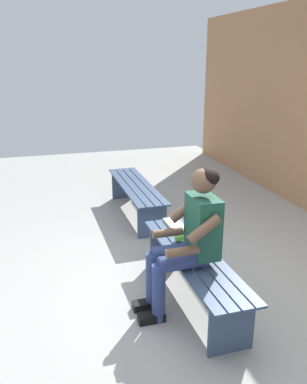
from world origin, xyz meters
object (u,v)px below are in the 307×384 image
at_px(bench_far, 136,192).
at_px(person_seated, 189,236).
at_px(bench_near, 194,266).
at_px(book_open, 176,226).
at_px(apple, 179,237).

distance_m(bench_far, person_seated, 2.22).
height_order(bench_near, person_seated, person_seated).
height_order(bench_near, book_open, book_open).
distance_m(bench_far, apple, 1.80).
bearing_deg(bench_far, bench_near, -180.00).
height_order(person_seated, book_open, person_seated).
distance_m(bench_near, apple, 0.32).
bearing_deg(book_open, bench_near, 173.97).
height_order(person_seated, apple, person_seated).
bearing_deg(bench_near, book_open, -5.03).
bearing_deg(person_seated, apple, -9.24).
relative_size(bench_far, book_open, 4.14).
xyz_separation_m(bench_near, book_open, (0.61, -0.05, 0.11)).
xyz_separation_m(bench_far, person_seated, (-2.19, 0.10, 0.35)).
xyz_separation_m(bench_near, apple, (0.28, 0.03, 0.15)).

